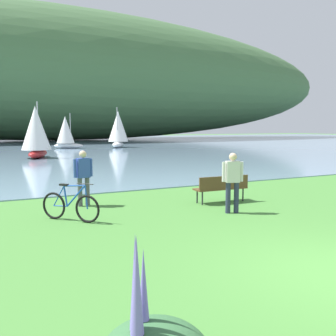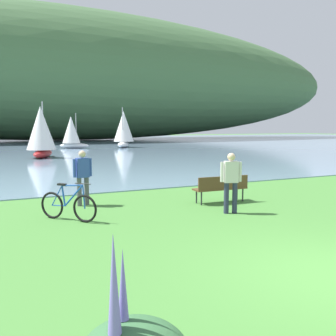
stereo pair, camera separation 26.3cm
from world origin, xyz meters
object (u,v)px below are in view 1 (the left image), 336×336
Objects in this scene: sailboat_mid_bay at (118,129)px; sailboat_toward_hillside at (36,131)px; park_bench_near_camera at (222,187)px; sailboat_nearest_to_shore at (66,132)px; person_on_the_grass at (233,179)px; bicycle_leaning_near_bench at (70,206)px; person_at_shoreline at (83,174)px.

sailboat_toward_hillside is at bearing -131.90° from sailboat_mid_bay.
sailboat_nearest_to_shore reaches higher than park_bench_near_camera.
sailboat_nearest_to_shore is at bearing 87.71° from park_bench_near_camera.
park_bench_near_camera is 32.37m from sailboat_nearest_to_shore.
sailboat_toward_hillside is at bearing 97.18° from person_on_the_grass.
person_on_the_grass is 0.44× the size of sailboat_nearest_to_shore.
person_on_the_grass is 33.74m from sailboat_nearest_to_shore.
bicycle_leaning_near_bench is 0.31× the size of sailboat_toward_hillside.
sailboat_toward_hillside is (0.85, 18.62, 1.10)m from person_at_shoreline.
person_at_shoreline is at bearing -99.94° from sailboat_nearest_to_shore.
person_on_the_grass is 21.63m from sailboat_toward_hillside.
person_at_shoreline is at bearing 66.22° from bicycle_leaning_near_bench.
bicycle_leaning_near_bench is 0.35× the size of sailboat_nearest_to_shore.
person_at_shoreline is at bearing -92.60° from sailboat_toward_hillside.
person_at_shoreline is 31.34m from sailboat_nearest_to_shore.
person_on_the_grass is 0.39× the size of sailboat_toward_hillside.
park_bench_near_camera is 1.06× the size of person_on_the_grass.
person_at_shoreline reaches higher than bicycle_leaning_near_bench.
bicycle_leaning_near_bench is 0.30× the size of sailboat_mid_bay.
sailboat_mid_bay reaches higher than sailboat_nearest_to_shore.
sailboat_toward_hillside is (-4.56, -12.24, 0.21)m from sailboat_nearest_to_shore.
sailboat_nearest_to_shore is at bearing 69.57° from sailboat_toward_hillside.
park_bench_near_camera is 4.39m from person_at_shoreline.
bicycle_leaning_near_bench is 20.47m from sailboat_toward_hillside.
sailboat_nearest_to_shore is 5.90m from sailboat_mid_bay.
sailboat_mid_bay reaches higher than park_bench_near_camera.
sailboat_nearest_to_shore reaches higher than person_at_shoreline.
sailboat_nearest_to_shore is 0.90× the size of sailboat_toward_hillside.
bicycle_leaning_near_bench is 34.17m from sailboat_mid_bay.
person_on_the_grass is 33.95m from sailboat_mid_bay.
park_bench_near_camera is at bearing 67.16° from person_on_the_grass.
sailboat_nearest_to_shore is at bearing 79.29° from bicycle_leaning_near_bench.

